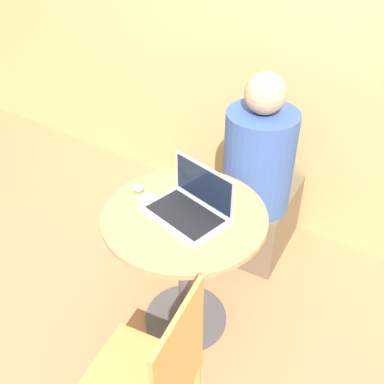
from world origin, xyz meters
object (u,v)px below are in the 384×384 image
(cell_phone, at_px, (146,198))
(chair_empty, at_px, (153,382))
(laptop, at_px, (191,206))
(person_seated, at_px, (259,187))

(cell_phone, relative_size, chair_empty, 0.10)
(cell_phone, height_order, chair_empty, chair_empty)
(laptop, distance_m, chair_empty, 0.76)
(laptop, relative_size, cell_phone, 4.30)
(person_seated, bearing_deg, cell_phone, -110.19)
(laptop, height_order, cell_phone, laptop)
(cell_phone, xyz_separation_m, person_seated, (0.26, 0.72, -0.25))
(cell_phone, distance_m, chair_empty, 0.84)
(laptop, xyz_separation_m, cell_phone, (-0.24, -0.03, -0.04))
(laptop, bearing_deg, cell_phone, -172.58)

